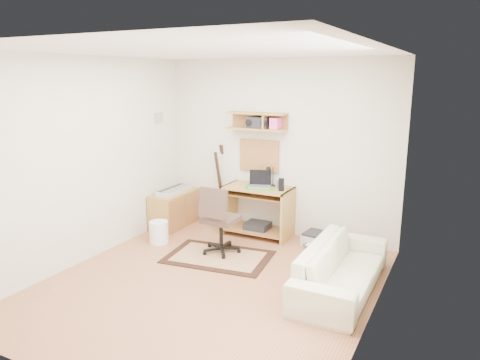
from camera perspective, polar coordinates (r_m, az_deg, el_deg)
The scene contains 22 objects.
floor at distance 5.35m, azimuth -3.81°, elevation -13.03°, with size 3.60×4.00×0.01m, color #A56945.
ceiling at distance 4.81m, azimuth -4.30°, elevation 16.12°, with size 3.60×4.00×0.01m, color white.
back_wall at distance 6.68m, azimuth 4.90°, elevation 4.02°, with size 3.60×0.01×2.60m, color beige.
left_wall at distance 6.04m, azimuth -18.88°, elevation 2.39°, with size 0.01×4.00×2.60m, color beige.
right_wall at distance 4.29m, azimuth 17.06°, elevation -1.62°, with size 0.01×4.00×2.60m, color beige.
wall_shelf at distance 6.63m, azimuth 2.12°, elevation 7.48°, with size 0.90×0.25×0.26m, color #AC823C.
cork_board at distance 6.80m, azimuth 2.46°, elevation 3.11°, with size 0.64×0.03×0.49m, color tan.
wall_photo at distance 7.08m, azimuth -10.27°, elevation 7.80°, with size 0.02×0.20×0.15m, color #4C8CBF.
desk at distance 6.72m, azimuth 2.26°, elevation -3.99°, with size 1.00×0.55×0.75m, color #AC823C, non-canonical shape.
laptop at distance 6.56m, azimuth 2.53°, elevation 0.07°, with size 0.32×0.32×0.24m, color silver, non-canonical shape.
speaker at distance 6.40m, azimuth 5.27°, elevation -0.58°, with size 0.08×0.08×0.18m, color black.
desk_lamp at distance 6.64m, azimuth 4.21°, elevation 0.46°, with size 0.10×0.10×0.30m, color black, non-canonical shape.
pencil_cup at distance 6.58m, azimuth 5.07°, elevation -0.54°, with size 0.07×0.07×0.11m, color #2F3E8E.
boombox at distance 6.62m, azimuth 2.33°, elevation 7.29°, with size 0.32×0.15×0.17m, color black.
rug at distance 6.04m, azimuth -2.76°, elevation -9.71°, with size 1.34×0.89×0.02m, color tan.
task_chair at distance 6.03m, azimuth -2.43°, elevation -4.98°, with size 0.49×0.49×0.96m, color #3A2B22, non-canonical shape.
cabinet at distance 7.27m, azimuth -8.26°, elevation -3.61°, with size 0.40×0.90×0.55m, color #AC823C.
music_keyboard at distance 7.19m, azimuth -8.34°, elevation -1.27°, with size 0.22×0.70×0.06m, color #B2B5BA.
guitar at distance 7.10m, azimuth -2.87°, elevation -0.75°, with size 0.35×0.22×1.30m, color olive, non-canonical shape.
waste_basket at distance 6.59m, azimuth -10.26°, elevation -6.53°, with size 0.27×0.27×0.32m, color white.
printer at distance 6.52m, azimuth 10.08°, elevation -7.42°, with size 0.44×0.34×0.17m, color #A5A8AA.
sofa at distance 5.19m, azimuth 12.81°, elevation -9.89°, with size 1.79×0.52×0.70m, color beige.
Camera 1 is at (2.50, -4.10, 2.35)m, focal length 33.61 mm.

